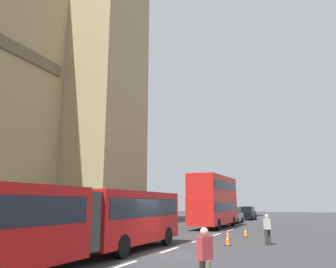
{
  "coord_description": "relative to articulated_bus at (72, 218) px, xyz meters",
  "views": [
    {
      "loc": [
        -15.07,
        -6.81,
        2.32
      ],
      "look_at": [
        10.43,
        4.13,
        8.16
      ],
      "focal_mm": 35.18,
      "sensor_mm": 36.0,
      "label": 1
    }
  ],
  "objects": [
    {
      "name": "traffic_cone_east",
      "position": [
        13.59,
        -4.3,
        -1.46
      ],
      "size": [
        0.36,
        0.36,
        0.58
      ],
      "color": "black",
      "rests_on": "ground_plane"
    },
    {
      "name": "double_decker_bus",
      "position": [
        21.11,
        0.0,
        0.96
      ],
      "size": [
        9.52,
        2.54,
        4.9
      ],
      "color": "red",
      "rests_on": "ground_plane"
    },
    {
      "name": "sedan_trailing",
      "position": [
        37.85,
        -0.27,
        -0.83
      ],
      "size": [
        4.4,
        1.86,
        1.85
      ],
      "color": "black",
      "rests_on": "ground_plane"
    },
    {
      "name": "pedestrian_by_kerb",
      "position": [
        9.28,
        -6.33,
        -0.83
      ],
      "size": [
        0.47,
        0.42,
        1.69
      ],
      "color": "#333333",
      "rests_on": "ground_plane"
    },
    {
      "name": "lane_centre_marking",
      "position": [
        5.22,
        -1.99,
        -1.74
      ],
      "size": [
        29.8,
        0.16,
        0.01
      ],
      "color": "silver",
      "rests_on": "ground_plane"
    },
    {
      "name": "sedan_lead",
      "position": [
        29.76,
        0.13,
        -0.83
      ],
      "size": [
        4.4,
        1.86,
        1.85
      ],
      "color": "gray",
      "rests_on": "ground_plane"
    },
    {
      "name": "traffic_cone_middle",
      "position": [
        11.52,
        -3.51,
        -1.46
      ],
      "size": [
        0.36,
        0.36,
        0.58
      ],
      "color": "black",
      "rests_on": "ground_plane"
    },
    {
      "name": "pedestrian_near_cones",
      "position": [
        -2.07,
        -6.09,
        -0.83
      ],
      "size": [
        0.47,
        0.4,
        1.69
      ],
      "color": "#726651",
      "rests_on": "ground_plane"
    },
    {
      "name": "articulated_bus",
      "position": [
        0.0,
        0.0,
        0.0
      ],
      "size": [
        16.55,
        2.54,
        2.9
      ],
      "color": "red",
      "rests_on": "ground_plane"
    },
    {
      "name": "ground_plane",
      "position": [
        4.21,
        -1.99,
        -1.75
      ],
      "size": [
        160.0,
        160.0,
        0.0
      ],
      "primitive_type": "plane",
      "color": "#333335"
    },
    {
      "name": "traffic_cone_west",
      "position": [
        8.13,
        -4.29,
        -1.46
      ],
      "size": [
        0.36,
        0.36,
        0.58
      ],
      "color": "black",
      "rests_on": "ground_plane"
    }
  ]
}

